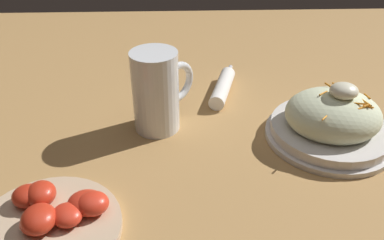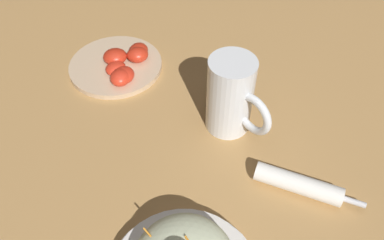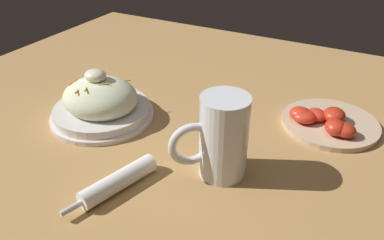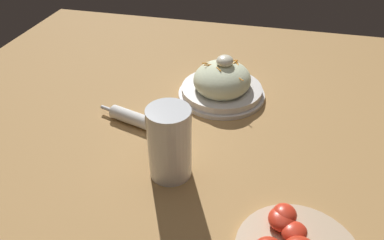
# 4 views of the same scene
# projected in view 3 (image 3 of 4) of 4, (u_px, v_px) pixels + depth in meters

# --- Properties ---
(ground_plane) EXTENTS (1.43, 1.43, 0.00)m
(ground_plane) POSITION_uv_depth(u_px,v_px,m) (176.00, 153.00, 0.72)
(ground_plane) COLOR #B2844C
(salad_plate) EXTENTS (0.23, 0.23, 0.11)m
(salad_plate) POSITION_uv_depth(u_px,v_px,m) (101.00, 103.00, 0.82)
(salad_plate) COLOR silver
(salad_plate) RESTS_ON ground_plane
(beer_mug) EXTENTS (0.11, 0.12, 0.15)m
(beer_mug) POSITION_uv_depth(u_px,v_px,m) (222.00, 142.00, 0.64)
(beer_mug) COLOR white
(beer_mug) RESTS_ON ground_plane
(napkin_roll) EXTENTS (0.07, 0.18, 0.03)m
(napkin_roll) POSITION_uv_depth(u_px,v_px,m) (118.00, 181.00, 0.63)
(napkin_roll) COLOR white
(napkin_roll) RESTS_ON ground_plane
(tomato_plate) EXTENTS (0.20, 0.20, 0.04)m
(tomato_plate) POSITION_uv_depth(u_px,v_px,m) (328.00, 121.00, 0.80)
(tomato_plate) COLOR #D1B28E
(tomato_plate) RESTS_ON ground_plane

